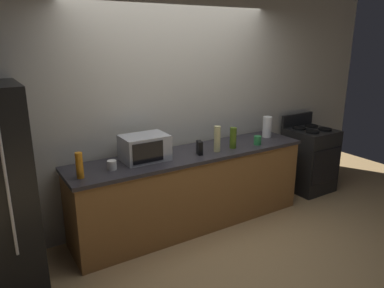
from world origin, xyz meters
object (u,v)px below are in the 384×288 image
bottle_vinegar (217,139)px  mug_white (112,165)px  microwave (145,148)px  paper_towel_roll (267,127)px  bottle_dish_soap (79,165)px  bottle_olive_oil (233,138)px  stove_range (309,159)px  mug_green (257,140)px  cordless_phone (200,148)px

bottle_vinegar → mug_white: size_ratio=3.19×
bottle_vinegar → mug_white: (-1.22, 0.07, -0.10)m
microwave → paper_towel_roll: bearing=0.1°
paper_towel_roll → bottle_vinegar: size_ratio=0.91×
paper_towel_roll → bottle_dish_soap: 2.48m
paper_towel_roll → mug_white: (-2.15, -0.10, -0.09)m
bottle_olive_oil → bottle_dish_soap: same height
bottle_dish_soap → mug_white: 0.34m
stove_range → microwave: microwave is taller
stove_range → bottle_vinegar: bottle_vinegar is taller
stove_range → mug_green: size_ratio=9.99×
bottle_dish_soap → mug_white: bearing=9.9°
microwave → cordless_phone: microwave is taller
bottle_dish_soap → mug_green: bearing=-1.3°
stove_range → bottle_olive_oil: size_ratio=4.38×
bottle_vinegar → mug_green: size_ratio=2.74×
bottle_vinegar → bottle_dish_soap: 1.55m
paper_towel_roll → mug_white: 2.15m
stove_range → bottle_dish_soap: 3.34m
stove_range → paper_towel_roll: bearing=176.5°
bottle_dish_soap → stove_range: bearing=1.9°
microwave → bottle_olive_oil: (1.06, -0.15, -0.01)m
stove_range → cordless_phone: stove_range is taller
microwave → cordless_phone: bearing=-13.5°
stove_range → microwave: (-2.56, 0.05, 0.57)m
bottle_olive_oil → paper_towel_roll: bearing=12.9°
microwave → mug_green: (1.40, -0.20, -0.08)m
bottle_olive_oil → mug_green: size_ratio=2.28×
mug_white → microwave: bearing=13.7°
microwave → mug_white: (-0.40, -0.10, -0.09)m
mug_white → paper_towel_roll: bearing=2.7°
paper_towel_roll → cordless_phone: paper_towel_roll is taller
paper_towel_roll → bottle_vinegar: (-0.92, -0.17, 0.01)m
cordless_phone → stove_range: bearing=20.6°
cordless_phone → bottle_olive_oil: 0.46m
microwave → cordless_phone: (0.60, -0.14, -0.06)m
mug_white → cordless_phone: bearing=-2.6°
microwave → bottle_vinegar: bottle_vinegar is taller
bottle_olive_oil → mug_green: bearing=-8.3°
bottle_vinegar → bottle_dish_soap: bearing=179.6°
stove_range → bottle_vinegar: size_ratio=3.64×
paper_towel_roll → mug_green: bearing=-149.3°
bottle_olive_oil → mug_green: (0.34, -0.05, -0.07)m
stove_range → bottle_dish_soap: bearing=-178.1°
paper_towel_roll → cordless_phone: (-1.15, -0.15, -0.06)m
bottle_olive_oil → mug_white: bottle_olive_oil is taller
cordless_phone → bottle_dish_soap: (-1.33, -0.01, 0.05)m
stove_range → paper_towel_roll: paper_towel_roll is taller
bottle_dish_soap → paper_towel_roll: bearing=3.6°
stove_range → mug_white: bearing=-179.0°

